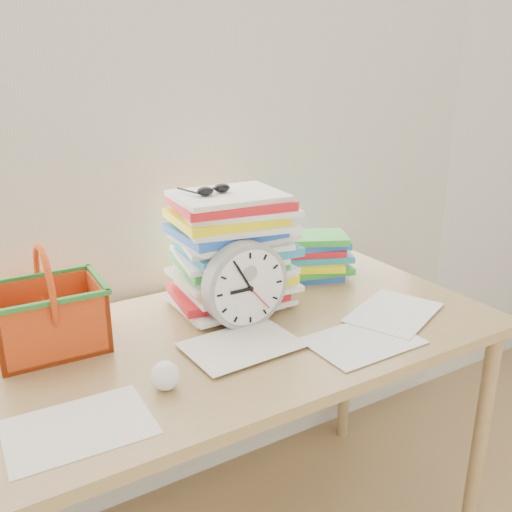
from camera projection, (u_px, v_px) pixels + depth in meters
curtain at (165, 102)px, 1.58m from camera, size 2.40×0.01×2.50m
desk at (235, 359)px, 1.48m from camera, size 1.40×0.70×0.75m
paper_stack at (231, 251)px, 1.58m from camera, size 0.35×0.30×0.32m
clock at (245, 285)px, 1.46m from camera, size 0.23×0.05×0.23m
sunglasses at (214, 189)px, 1.51m from camera, size 0.13×0.12×0.03m
book_stack at (314, 255)px, 1.82m from camera, size 0.29×0.26×0.14m
basket at (47, 299)px, 1.34m from camera, size 0.27×0.21×0.26m
crumpled_ball at (165, 375)px, 1.20m from camera, size 0.06×0.06×0.06m
scattered_papers at (234, 331)px, 1.46m from camera, size 1.26×0.42×0.02m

